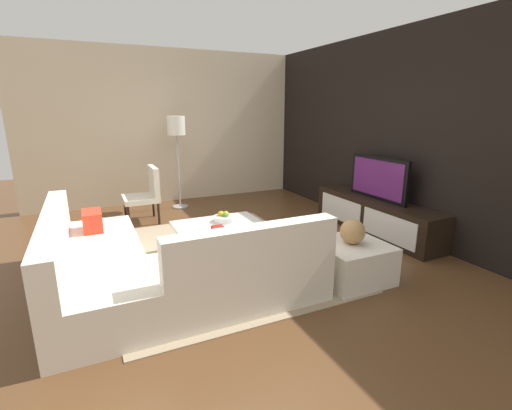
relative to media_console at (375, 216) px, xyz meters
The scene contains 14 objects.
ground_plane 2.41m from the media_console, 90.00° to the right, with size 14.00×14.00×0.00m, color brown.
feature_wall_back 1.19m from the media_console, 90.00° to the left, with size 6.40×0.12×2.80m, color black.
side_wall_left 4.05m from the media_console, 145.54° to the right, with size 0.12×5.20×2.80m, color beige.
area_rug 2.41m from the media_console, 92.39° to the right, with size 3.07×2.41×0.01m, color tan.
media_console is the anchor object (origin of this frame).
television 0.55m from the media_console, 90.00° to the left, with size 1.06×0.06×0.60m.
sectional_couch 3.28m from the media_console, 81.12° to the right, with size 2.29×2.39×0.81m.
coffee_table 2.30m from the media_console, 92.49° to the right, with size 0.97×1.06×0.38m.
accent_chair_near 3.49m from the media_console, 124.07° to the right, with size 0.55×0.52×0.87m.
floor_lamp 3.56m from the media_console, 139.02° to the right, with size 0.31×0.31×1.62m.
ottoman 1.67m from the media_console, 51.00° to the right, with size 0.70×0.70×0.40m, color silver.
fruit_bowl 2.22m from the media_console, 97.32° to the right, with size 0.28×0.28×0.13m.
decorative_ball 1.69m from the media_console, 51.00° to the right, with size 0.26×0.26×0.26m, color #AD8451.
book_stack 2.42m from the media_console, 87.13° to the right, with size 0.18×0.15×0.08m.
Camera 1 is at (3.81, -1.29, 1.75)m, focal length 25.48 mm.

